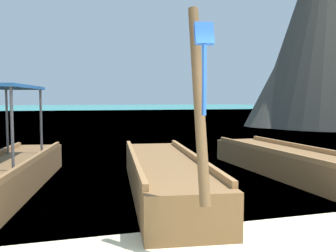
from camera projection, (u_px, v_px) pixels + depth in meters
sea_water at (72, 110)px, 62.67m from camera, size 120.00×120.00×0.00m
longtail_boat_blue_ribbon at (165, 176)px, 6.97m from camera, size 1.90×5.79×2.86m
longtail_boat_yellow_ribbon at (293, 163)px, 8.47m from camera, size 1.23×6.43×2.82m
karst_rock at (327, 17)px, 23.92m from camera, size 10.02×9.41×14.96m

